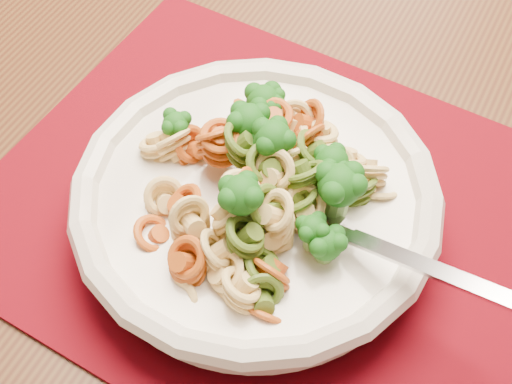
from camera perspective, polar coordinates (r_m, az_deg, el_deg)
The scene contains 5 objects.
dining_table at distance 0.68m, azimuth 2.41°, elevation 0.42°, with size 1.38×1.04×0.73m.
placemat at distance 0.52m, azimuth 2.18°, elevation -1.96°, with size 0.43×0.33×0.00m, color #66040A.
pasta_bowl at distance 0.49m, azimuth 0.00°, elevation -0.71°, with size 0.26×0.26×0.05m.
pasta_broccoli_heap at distance 0.48m, azimuth 0.00°, elevation 0.42°, with size 0.22×0.22×0.06m, color #EEC775, non-canonical shape.
fork at distance 0.47m, azimuth 5.19°, elevation -2.53°, with size 0.19×0.02×0.01m, color silver, non-canonical shape.
Camera 1 is at (0.55, -0.93, 1.17)m, focal length 50.00 mm.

